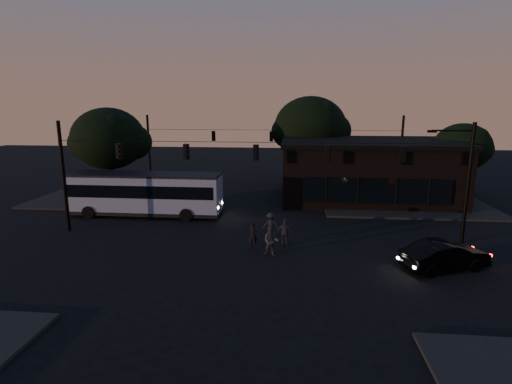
# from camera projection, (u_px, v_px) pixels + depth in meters

# --- Properties ---
(ground) EXTENTS (120.00, 120.00, 0.00)m
(ground) POSITION_uv_depth(u_px,v_px,m) (249.00, 259.00, 22.47)
(ground) COLOR black
(ground) RESTS_ON ground
(sidewalk_far_right) EXTENTS (14.00, 10.00, 0.15)m
(sidewalk_far_right) POSITION_uv_depth(u_px,v_px,m) (403.00, 203.00, 34.92)
(sidewalk_far_right) COLOR black
(sidewalk_far_right) RESTS_ON ground
(sidewalk_far_left) EXTENTS (14.00, 10.00, 0.15)m
(sidewalk_far_left) POSITION_uv_depth(u_px,v_px,m) (118.00, 197.00, 37.40)
(sidewalk_far_left) COLOR black
(sidewalk_far_left) RESTS_ON ground
(building) EXTENTS (15.40, 10.41, 5.40)m
(building) POSITION_uv_depth(u_px,v_px,m) (366.00, 169.00, 36.56)
(building) COLOR black
(building) RESTS_ON ground
(tree_behind) EXTENTS (7.60, 7.60, 9.43)m
(tree_behind) POSITION_uv_depth(u_px,v_px,m) (310.00, 127.00, 42.16)
(tree_behind) COLOR black
(tree_behind) RESTS_ON ground
(tree_right) EXTENTS (5.20, 5.20, 6.86)m
(tree_right) POSITION_uv_depth(u_px,v_px,m) (462.00, 147.00, 37.26)
(tree_right) COLOR black
(tree_right) RESTS_ON ground
(tree_left) EXTENTS (6.40, 6.40, 8.30)m
(tree_left) POSITION_uv_depth(u_px,v_px,m) (109.00, 139.00, 35.26)
(tree_left) COLOR black
(tree_left) RESTS_ON ground
(signal_rig_near) EXTENTS (26.24, 0.30, 7.50)m
(signal_rig_near) POSITION_uv_depth(u_px,v_px,m) (256.00, 170.00, 25.41)
(signal_rig_near) COLOR black
(signal_rig_near) RESTS_ON ground
(signal_rig_far) EXTENTS (26.24, 0.30, 7.50)m
(signal_rig_far) POSITION_uv_depth(u_px,v_px,m) (271.00, 148.00, 41.02)
(signal_rig_far) COLOR black
(signal_rig_far) RESTS_ON ground
(bus) EXTENTS (11.81, 2.94, 3.33)m
(bus) POSITION_uv_depth(u_px,v_px,m) (146.00, 192.00, 31.03)
(bus) COLOR #848AA8
(bus) RESTS_ON ground
(car) EXTENTS (4.94, 3.25, 1.54)m
(car) POSITION_uv_depth(u_px,v_px,m) (445.00, 256.00, 20.90)
(car) COLOR black
(car) RESTS_ON ground
(pedestrian_a) EXTENTS (0.65, 0.49, 1.64)m
(pedestrian_a) POSITION_uv_depth(u_px,v_px,m) (253.00, 235.00, 24.03)
(pedestrian_a) COLOR black
(pedestrian_a) RESTS_ON ground
(pedestrian_b) EXTENTS (0.92, 0.75, 1.78)m
(pedestrian_b) POSITION_uv_depth(u_px,v_px,m) (271.00, 241.00, 22.77)
(pedestrian_b) COLOR #383433
(pedestrian_b) RESTS_ON ground
(pedestrian_c) EXTENTS (1.04, 0.56, 1.69)m
(pedestrian_c) POSITION_uv_depth(u_px,v_px,m) (285.00, 233.00, 24.42)
(pedestrian_c) COLOR #312B35
(pedestrian_c) RESTS_ON ground
(pedestrian_d) EXTENTS (1.07, 0.64, 1.62)m
(pedestrian_d) POSITION_uv_depth(u_px,v_px,m) (271.00, 225.00, 26.16)
(pedestrian_d) COLOR black
(pedestrian_d) RESTS_ON ground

